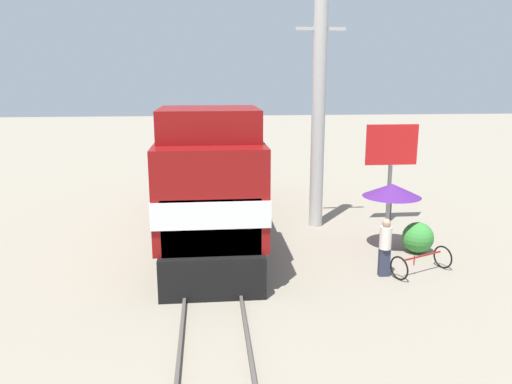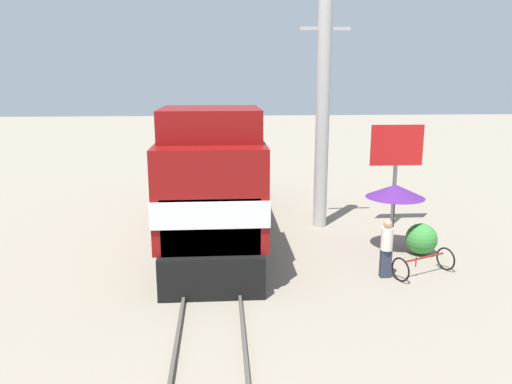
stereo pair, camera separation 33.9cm
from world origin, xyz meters
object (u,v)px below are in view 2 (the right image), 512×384
Objects in this scene: locomotive at (213,176)px; billboard_sign at (397,151)px; vendor_umbrella at (395,191)px; bicycle at (424,264)px; person_bystander at (387,246)px; utility_pole at (323,117)px.

locomotive is 3.38× the size of billboard_sign.
locomotive is 7.00m from billboard_sign.
bicycle is (0.15, -2.25, -1.64)m from vendor_umbrella.
vendor_umbrella is at bearing 159.70° from bicycle.
vendor_umbrella is at bearing -109.20° from billboard_sign.
locomotive reaches higher than person_bystander.
billboard_sign reaches higher than person_bystander.
utility_pole reaches higher than bicycle.
person_bystander is (-2.02, -5.25, -1.93)m from billboard_sign.
vendor_umbrella is at bearing -23.75° from locomotive.
locomotive is 4.57m from utility_pole.
utility_pole is 6.16m from person_bystander.
locomotive reaches higher than bicycle.
vendor_umbrella is at bearing -56.94° from utility_pole.
billboard_sign is 2.26× the size of person_bystander.
utility_pole is (4.05, 0.27, 2.10)m from locomotive.
utility_pole is at bearing 177.40° from bicycle.
billboard_sign is at bearing 1.76° from utility_pole.
billboard_sign reaches higher than bicycle.
vendor_umbrella is 1.29× the size of person_bystander.
billboard_sign is at bearing 146.27° from bicycle.
utility_pole reaches higher than billboard_sign.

